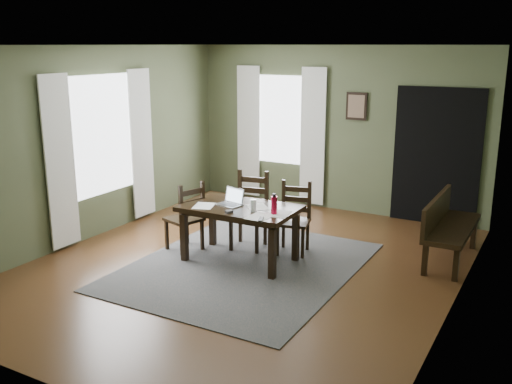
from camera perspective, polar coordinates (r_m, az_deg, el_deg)
The scene contains 25 objects.
ground at distance 7.23m, azimuth -1.16°, elevation -7.48°, with size 5.00×6.00×0.01m.
room_shell at distance 6.76m, azimuth -1.24°, elevation 6.86°, with size 5.02×6.02×2.71m.
rug at distance 7.23m, azimuth -1.17°, elevation -7.40°, with size 2.60×3.20×0.01m.
dining_table at distance 7.20m, azimuth -1.62°, elevation -2.10°, with size 1.46×0.89×0.72m.
chair_end at distance 7.65m, azimuth -6.99°, elevation -2.56°, with size 0.52×0.52×0.96m.
chair_back_left at distance 7.74m, azimuth -0.63°, elevation -1.94°, with size 0.53×0.53×1.03m.
chair_back_right at distance 7.58m, azimuth 3.82°, elevation -2.70°, with size 0.50×0.50×0.94m.
bench at distance 7.67m, azimuth 18.53°, elevation -2.97°, with size 0.48×1.48×0.84m.
laptop at distance 7.23m, azimuth -2.48°, elevation -0.86°, with size 0.35×0.30×0.21m.
computer_mouse at distance 6.88m, azimuth -2.71°, elevation -1.98°, with size 0.05×0.09×0.03m, color #3F3F42.
tv_remote at distance 6.62m, azimuth 0.51°, elevation -2.72°, with size 0.05×0.16×0.02m, color black.
drinking_glass at distance 6.91m, azimuth -0.28°, elevation -1.37°, with size 0.07×0.07×0.16m, color silver.
water_bottle at distance 6.81m, azimuth 1.82°, elevation -1.28°, with size 0.09×0.09×0.25m.
paper_a at distance 7.21m, azimuth -5.22°, elevation -1.38°, with size 0.24×0.32×0.00m, color white.
paper_b at distance 6.73m, azimuth 0.33°, elevation -2.49°, with size 0.25×0.32×0.00m, color white.
paper_c at distance 7.13m, azimuth 0.14°, elevation -1.51°, with size 0.24×0.31×0.00m, color white.
paper_d at distance 6.85m, azimuth 2.27°, elevation -2.18°, with size 0.25×0.33×0.00m, color white.
window_left at distance 8.47m, azimuth -15.19°, elevation 5.51°, with size 0.01×1.30×1.70m.
window_back at distance 9.87m, azimuth 2.47°, elevation 7.23°, with size 1.00×0.01×1.50m.
curtain_left_near at distance 7.93m, azimuth -19.01°, elevation 2.79°, with size 0.03×0.48×2.30m.
curtain_left_far at distance 9.08m, azimuth -11.36°, elevation 4.72°, with size 0.03×0.48×2.30m.
curtain_back_left at distance 10.17m, azimuth -0.76°, elevation 6.04°, with size 0.44×0.03×2.30m.
curtain_back_right at distance 9.62m, azimuth 5.69°, elevation 5.48°, with size 0.44×0.03×2.30m.
framed_picture at distance 9.31m, azimuth 10.01°, elevation 8.44°, with size 0.34×0.03×0.44m.
doorway_back at distance 9.08m, azimuth 17.59°, elevation 3.35°, with size 1.30×0.03×2.10m.
Camera 1 is at (3.38, -5.79, 2.71)m, focal length 40.00 mm.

